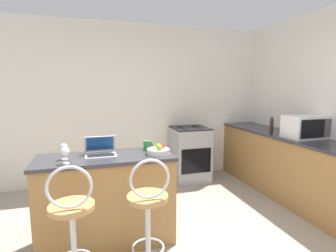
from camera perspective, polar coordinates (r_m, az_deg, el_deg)
name	(u,v)px	position (r m, az deg, el deg)	size (l,w,h in m)	color
wall_back	(128,104)	(4.42, -8.60, 4.81)	(12.00, 0.06, 2.60)	silver
breakfast_bar	(107,200)	(2.81, -13.11, -15.34)	(1.33, 0.55, 0.91)	#9E703D
counter_right	(301,171)	(4.00, 26.97, -8.75)	(0.60, 3.23, 0.91)	#9E703D
bar_stool_near	(73,232)	(2.26, -19.99, -20.85)	(0.40, 0.40, 1.04)	silver
bar_stool_far	(148,221)	(2.30, -4.32, -19.85)	(0.40, 0.40, 1.04)	silver
laptop	(101,150)	(2.71, -14.48, -5.10)	(0.30, 0.27, 0.19)	#B7BABF
microwave	(305,127)	(3.92, 27.72, -0.14)	(0.52, 0.35, 0.30)	white
stove_range	(190,154)	(4.48, 4.75, -6.05)	(0.59, 0.58, 0.92)	#9EA3A8
wine_glass_tall	(64,148)	(2.64, -21.70, -4.45)	(0.07, 0.07, 0.15)	silver
wine_glass_short	(65,152)	(2.48, -21.49, -5.29)	(0.08, 0.08, 0.15)	silver
pepper_mill	(272,125)	(4.13, 21.62, 0.14)	(0.05, 0.05, 0.24)	#331E14
mug_green	(147,145)	(2.84, -4.51, -4.16)	(0.10, 0.08, 0.10)	#338447
fruit_bowl	(159,151)	(2.65, -2.07, -5.38)	(0.23, 0.23, 0.11)	silver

